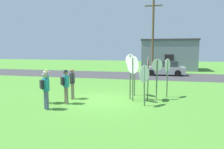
{
  "coord_description": "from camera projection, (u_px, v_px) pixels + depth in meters",
  "views": [
    {
      "loc": [
        3.47,
        -11.25,
        2.8
      ],
      "look_at": [
        0.51,
        1.07,
        1.3
      ],
      "focal_mm": 34.93,
      "sensor_mm": 36.0,
      "label": 1
    }
  ],
  "objects": [
    {
      "name": "ground_plane",
      "position": [
        98.0,
        100.0,
        11.99
      ],
      "size": [
        80.0,
        80.0,
        0.0
      ],
      "primitive_type": "plane",
      "color": "#47842D"
    },
    {
      "name": "stop_sign_tallest",
      "position": [
        130.0,
        69.0,
        11.96
      ],
      "size": [
        0.58,
        0.34,
        2.51
      ],
      "color": "#51664C",
      "rests_on": "ground"
    },
    {
      "name": "stop_sign_nearest",
      "position": [
        148.0,
        70.0,
        11.68
      ],
      "size": [
        0.08,
        0.87,
        2.38
      ],
      "color": "#51664C",
      "rests_on": "ground"
    },
    {
      "name": "stop_sign_far_back",
      "position": [
        133.0,
        71.0,
        11.48
      ],
      "size": [
        0.72,
        0.58,
        2.39
      ],
      "color": "#51664C",
      "rests_on": "ground"
    },
    {
      "name": "parked_car_on_street",
      "position": [
        165.0,
        69.0,
        23.25
      ],
      "size": [
        4.41,
        2.23,
        1.51
      ],
      "color": "#A5A8AD",
      "rests_on": "ground"
    },
    {
      "name": "utility_pole",
      "position": [
        153.0,
        36.0,
        23.04
      ],
      "size": [
        1.8,
        0.24,
        7.87
      ],
      "color": "brown",
      "rests_on": "ground"
    },
    {
      "name": "building_background",
      "position": [
        169.0,
        54.0,
        29.56
      ],
      "size": [
        7.19,
        5.05,
        4.06
      ],
      "color": "slate",
      "rests_on": "ground"
    },
    {
      "name": "stop_sign_rear_left",
      "position": [
        144.0,
        78.0,
        10.6
      ],
      "size": [
        0.45,
        0.78,
        2.02
      ],
      "color": "#51664C",
      "rests_on": "ground"
    },
    {
      "name": "stop_sign_leaning_right",
      "position": [
        135.0,
        69.0,
        12.9
      ],
      "size": [
        0.45,
        0.71,
        2.36
      ],
      "color": "#51664C",
      "rests_on": "ground"
    },
    {
      "name": "person_in_teal",
      "position": [
        66.0,
        84.0,
        11.02
      ],
      "size": [
        0.47,
        0.48,
        1.74
      ],
      "color": "#7A6B56",
      "rests_on": "ground"
    },
    {
      "name": "person_on_left",
      "position": [
        72.0,
        82.0,
        12.12
      ],
      "size": [
        0.29,
        0.56,
        1.69
      ],
      "color": "#7A6B56",
      "rests_on": "ground"
    },
    {
      "name": "stop_sign_leaning_left",
      "position": [
        167.0,
        71.0,
        12.5
      ],
      "size": [
        0.31,
        0.67,
        2.25
      ],
      "color": "#51664C",
      "rests_on": "ground"
    },
    {
      "name": "street_asphalt",
      "position": [
        130.0,
        75.0,
        23.09
      ],
      "size": [
        60.0,
        6.4,
        0.01
      ],
      "primitive_type": "cube",
      "color": "#38383A",
      "rests_on": "ground"
    },
    {
      "name": "stop_sign_rear_right",
      "position": [
        157.0,
        72.0,
        11.89
      ],
      "size": [
        0.57,
        0.4,
        2.26
      ],
      "color": "#51664C",
      "rests_on": "ground"
    },
    {
      "name": "person_near_signs",
      "position": [
        45.0,
        88.0,
        9.99
      ],
      "size": [
        0.48,
        0.47,
        1.74
      ],
      "color": "#4C5670",
      "rests_on": "ground"
    },
    {
      "name": "person_in_dark_shirt",
      "position": [
        46.0,
        84.0,
        11.14
      ],
      "size": [
        0.34,
        0.54,
        1.74
      ],
      "color": "#4C5670",
      "rests_on": "ground"
    }
  ]
}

